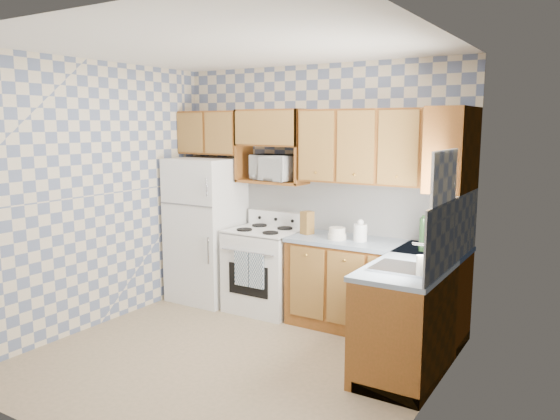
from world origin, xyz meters
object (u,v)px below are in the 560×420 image
object	(u,v)px
microwave	(275,168)
electric_kettle	(360,233)
refrigerator	(206,230)
stove_body	(265,271)

from	to	relation	value
microwave	electric_kettle	xyz separation A→B (m)	(1.12, -0.20, -0.59)
microwave	electric_kettle	world-z (taller)	microwave
refrigerator	electric_kettle	xyz separation A→B (m)	(1.95, 0.01, 0.16)
electric_kettle	stove_body	bearing A→B (deg)	179.20
refrigerator	electric_kettle	world-z (taller)	refrigerator
refrigerator	microwave	distance (m)	1.14
microwave	refrigerator	bearing A→B (deg)	-156.79
stove_body	electric_kettle	distance (m)	1.27
refrigerator	microwave	size ratio (longest dim) A/B	3.27
refrigerator	stove_body	xyz separation A→B (m)	(0.80, 0.03, -0.39)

